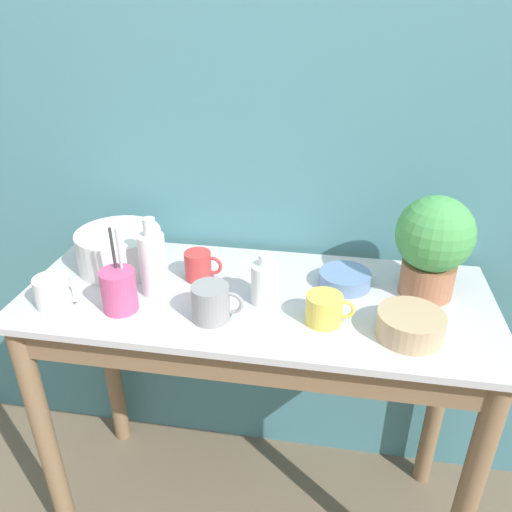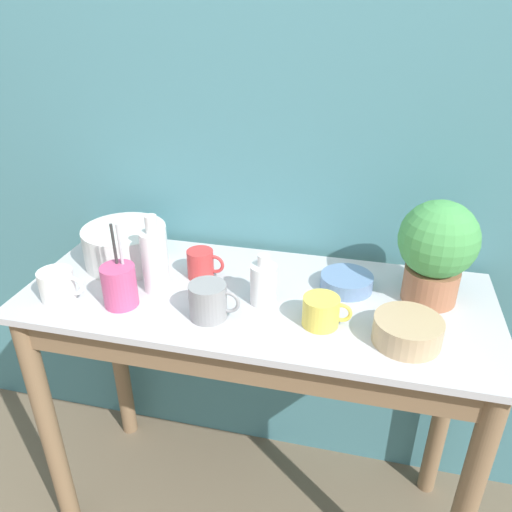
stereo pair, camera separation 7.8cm
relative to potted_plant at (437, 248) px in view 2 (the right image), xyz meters
The scene contains 13 objects.
wall_back 0.54m from the potted_plant, 152.62° to the left, with size 6.00×0.05×2.40m.
counter_table 0.60m from the potted_plant, 167.05° to the right, with size 1.30×0.54×0.90m.
potted_plant is the anchor object (origin of this frame).
bowl_wash_large 0.90m from the potted_plant, behind, with size 0.25×0.25×0.12m.
bottle_tall 0.76m from the potted_plant, behind, with size 0.07×0.07×0.23m.
bottle_short 0.46m from the potted_plant, 164.49° to the right, with size 0.07×0.07×0.14m.
mug_yellow 0.35m from the potted_plant, 145.40° to the right, with size 0.12×0.09×0.08m.
mug_red 0.65m from the potted_plant, behind, with size 0.11×0.08×0.09m.
mug_grey 0.61m from the potted_plant, 158.40° to the right, with size 0.13×0.10×0.10m.
mug_white 1.02m from the potted_plant, 166.69° to the right, with size 0.13×0.09×0.08m.
bowl_small_blue 0.26m from the potted_plant, behind, with size 0.15×0.15×0.04m.
bowl_small_tan 0.25m from the potted_plant, 106.69° to the right, with size 0.16×0.16×0.06m.
utensil_cup 0.84m from the potted_plant, 164.79° to the right, with size 0.09×0.09×0.23m.
Camera 2 is at (0.28, -0.88, 1.64)m, focal length 35.00 mm.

